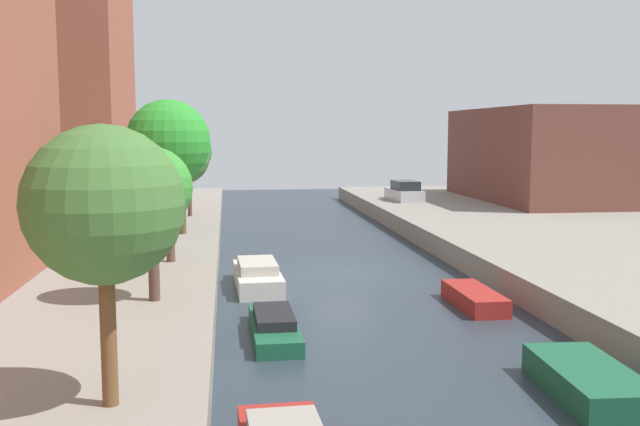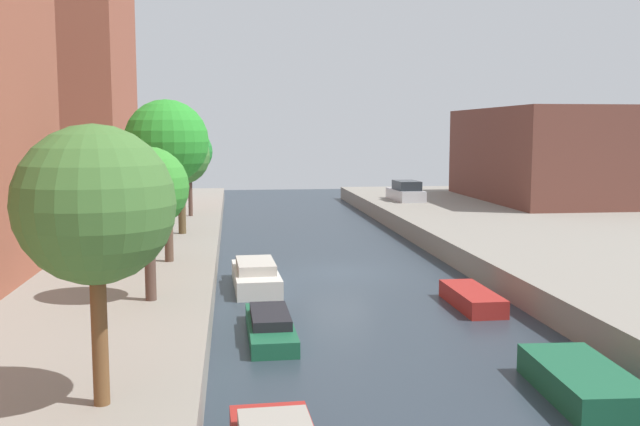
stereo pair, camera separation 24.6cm
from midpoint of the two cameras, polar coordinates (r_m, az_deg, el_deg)
name	(u,v)px [view 1 (the left image)]	position (r m, az deg, el deg)	size (l,w,h in m)	color
ground_plane	(340,273)	(29.48, 1.41, -4.80)	(84.00, 84.00, 0.00)	#28333D
low_block_right	(551,154)	(52.47, 17.93, 4.50)	(10.00, 15.81, 6.38)	brown
street_tree_0	(104,206)	(12.78, -17.48, 0.55)	(2.77, 2.77, 4.96)	brown
street_tree_1	(152,189)	(20.58, -13.69, 1.91)	(2.30, 2.30, 4.40)	#4F382E
street_tree_2	(168,143)	(26.63, -12.35, 5.55)	(3.08, 3.08, 5.98)	brown
street_tree_3	(181,157)	(33.88, -11.30, 4.47)	(2.70, 2.70, 5.03)	brown
street_tree_4	(189,152)	(40.92, -10.66, 4.84)	(2.60, 2.60, 4.96)	#51382F
parked_car	(404,192)	(49.92, 6.65, 1.68)	(1.90, 4.35, 1.39)	#B7B7BC
moored_boat_left_1	(274,326)	(20.53, -4.06, -9.02)	(1.31, 4.40, 0.73)	#195638
moored_boat_left_2	(257,276)	(26.72, -5.31, -5.07)	(1.77, 4.63, 1.03)	beige
moored_boat_right_1	(589,382)	(17.08, 20.35, -12.58)	(1.87, 3.72, 0.68)	#195638
moored_boat_right_2	(474,298)	(24.34, 11.99, -6.70)	(1.23, 3.49, 0.58)	maroon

